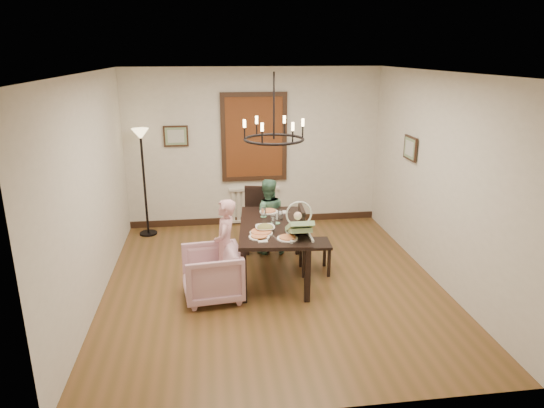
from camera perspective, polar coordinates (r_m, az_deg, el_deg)
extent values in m
cube|color=brown|center=(6.74, 0.10, -9.29)|extent=(4.50, 5.00, 0.01)
cube|color=white|center=(6.02, 0.12, 15.23)|extent=(4.50, 5.00, 0.01)
cube|color=beige|center=(8.66, -2.13, 6.58)|extent=(4.50, 0.01, 2.80)
cube|color=beige|center=(6.35, -20.45, 1.41)|extent=(0.01, 5.00, 2.80)
cube|color=beige|center=(6.90, 18.99, 2.79)|extent=(0.01, 5.00, 2.80)
cube|color=black|center=(6.67, 0.21, -2.66)|extent=(1.08, 1.72, 0.05)
cube|color=black|center=(6.12, -3.35, -8.50)|extent=(0.07, 0.07, 0.72)
cube|color=black|center=(7.51, -3.03, -3.44)|extent=(0.07, 0.07, 0.72)
cube|color=black|center=(6.15, 4.19, -8.40)|extent=(0.07, 0.07, 0.72)
cube|color=black|center=(7.53, 3.06, -3.38)|extent=(0.07, 0.07, 0.72)
imported|color=#C99AA2|center=(6.28, -7.07, -8.15)|extent=(0.81, 0.79, 0.67)
imported|color=#DA9A9D|center=(6.43, -5.49, -5.71)|extent=(0.32, 0.42, 1.03)
imported|color=#457459|center=(7.55, -0.56, -2.20)|extent=(0.49, 0.39, 0.99)
imported|color=white|center=(6.43, -0.82, -2.85)|extent=(0.31, 0.31, 0.08)
cylinder|color=tan|center=(6.33, -1.27, -3.35)|extent=(0.30, 0.30, 0.04)
cylinder|color=silver|center=(6.58, 0.14, -2.03)|extent=(0.07, 0.07, 0.15)
cube|color=maroon|center=(8.58, -2.12, 7.84)|extent=(1.00, 0.03, 1.40)
cube|color=black|center=(8.56, -11.24, 7.84)|extent=(0.42, 0.03, 0.36)
cube|color=black|center=(7.63, 15.95, 6.34)|extent=(0.03, 0.42, 0.36)
torus|color=black|center=(6.35, 0.22, 7.63)|extent=(0.80, 0.80, 0.04)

